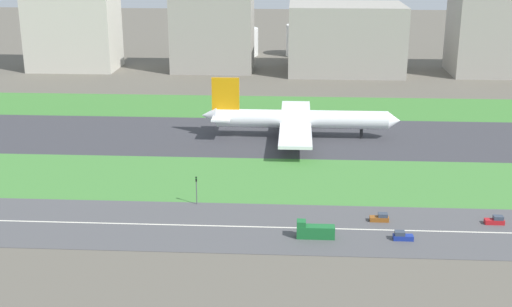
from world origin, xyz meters
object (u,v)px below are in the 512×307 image
Objects in this scene: car_3 at (380,218)px; traffic_light at (196,188)px; airliner at (297,119)px; fuel_tank_west at (238,42)px; office_tower at (345,38)px; cargo_warehouse at (508,29)px; fuel_tank_centre at (303,40)px; fuel_tank_east at (361,45)px; car_0 at (495,221)px; terminal_building at (72,18)px; truck_0 at (314,231)px; hangar_building at (213,30)px; car_2 at (402,236)px.

traffic_light is (-44.37, 7.99, 3.37)m from car_3.
fuel_tank_west is at bearing 101.65° from airliner.
office_tower is 1.04× the size of cargo_warehouse.
fuel_tank_centre reaches higher than traffic_light.
cargo_warehouse is at bearing 54.62° from traffic_light.
fuel_tank_east is (67.24, 0.00, -1.13)m from fuel_tank_west.
traffic_light is (-70.87, 7.99, 3.37)m from car_0.
terminal_building is 122.54m from fuel_tank_centre.
truck_0 is 198.10m from hangar_building.
truck_0 is at bearing -95.57° from office_tower.
traffic_light is at bearing -32.02° from truck_0.
cargo_warehouse reaches higher than fuel_tank_centre.
hangar_building is at bearing 108.51° from car_3.
airliner reaches higher than car_2.
traffic_light is 219.18m from fuel_tank_west.
cargo_warehouse reaches higher than truck_0.
truck_0 is (-19.28, -0.00, 0.75)m from car_2.
airliner is 81.63m from car_2.
office_tower is at bearing 89.01° from car_3.
office_tower reaches higher than truck_0.
airliner is 64.87m from traffic_light.
office_tower is at bearing -38.93° from fuel_tank_west.
fuel_tank_centre is at bearing -89.71° from truck_0.
car_3 is 0.20× the size of fuel_tank_west.
hangar_building is at bearing 180.00° from cargo_warehouse.
fuel_tank_east reaches higher than traffic_light.
office_tower is 2.23× the size of fuel_tank_east.
fuel_tank_west is 1.22× the size of fuel_tank_centre.
fuel_tank_west is (-32.77, 159.00, 1.10)m from airliner.
traffic_light is at bearing -125.38° from cargo_warehouse.
car_2 is at bearing -180.00° from truck_0.
airliner is 1.31× the size of terminal_building.
car_0 is 0.20× the size of fuel_tank_west.
car_3 is 192.85m from hangar_building.
traffic_light is 0.15× the size of terminal_building.
airliner is 1.25× the size of cargo_warehouse.
fuel_tank_east is at bearing 0.00° from fuel_tank_west.
fuel_tank_centre is (35.78, 0.00, 1.08)m from fuel_tank_west.
terminal_building is 90.89m from fuel_tank_west.
traffic_light is at bearing -112.27° from airliner.
hangar_building is at bearing 95.44° from traffic_light.
cargo_warehouse is (76.08, 0.00, 4.99)m from office_tower.
airliner is at bearing 124.25° from car_0.
fuel_tank_west reaches higher than car_3.
traffic_light is 0.13× the size of office_tower.
truck_0 is (-15.59, -10.00, 0.75)m from car_3.
airliner is at bearing -101.37° from office_tower.
airliner is 3.55× the size of fuel_tank_centre.
hangar_building is at bearing 180.00° from office_tower.
office_tower is at bearing 97.32° from car_0.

